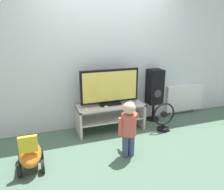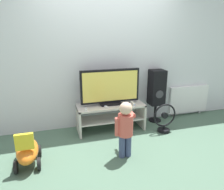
{
  "view_description": "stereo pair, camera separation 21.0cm",
  "coord_description": "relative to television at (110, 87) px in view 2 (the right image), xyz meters",
  "views": [
    {
      "loc": [
        -1.18,
        -3.17,
        1.75
      ],
      "look_at": [
        0.0,
        0.14,
        0.67
      ],
      "focal_mm": 35.0,
      "sensor_mm": 36.0,
      "label": 1
    },
    {
      "loc": [
        -0.98,
        -3.24,
        1.75
      ],
      "look_at": [
        0.0,
        0.14,
        0.67
      ],
      "focal_mm": 35.0,
      "sensor_mm": 36.0,
      "label": 2
    }
  ],
  "objects": [
    {
      "name": "game_console",
      "position": [
        0.38,
        -0.12,
        -0.29
      ],
      "size": [
        0.04,
        0.17,
        0.04
      ],
      "color": "white",
      "rests_on": "tv_stand"
    },
    {
      "name": "ground_plane",
      "position": [
        0.0,
        -0.25,
        -0.78
      ],
      "size": [
        16.0,
        16.0,
        0.0
      ],
      "primitive_type": "plane",
      "color": "#4C6B56"
    },
    {
      "name": "remote_primary",
      "position": [
        -0.45,
        -0.16,
        -0.29
      ],
      "size": [
        0.05,
        0.13,
        0.03
      ],
      "color": "white",
      "rests_on": "tv_stand"
    },
    {
      "name": "floor_fan",
      "position": [
        0.88,
        -0.36,
        -0.55
      ],
      "size": [
        0.42,
        0.22,
        0.51
      ],
      "color": "black",
      "rests_on": "ground_plane"
    },
    {
      "name": "radiator",
      "position": [
        1.75,
        0.22,
        -0.44
      ],
      "size": [
        0.88,
        0.08,
        0.62
      ],
      "color": "white",
      "rests_on": "ground_plane"
    },
    {
      "name": "tv_stand",
      "position": [
        0.0,
        -0.02,
        -0.46
      ],
      "size": [
        1.18,
        0.45,
        0.47
      ],
      "color": "beige",
      "rests_on": "ground_plane"
    },
    {
      "name": "remote_secondary",
      "position": [
        -0.11,
        -0.11,
        -0.29
      ],
      "size": [
        0.07,
        0.13,
        0.03
      ],
      "color": "white",
      "rests_on": "tv_stand"
    },
    {
      "name": "television",
      "position": [
        0.0,
        0.0,
        0.0
      ],
      "size": [
        1.03,
        0.2,
        0.62
      ],
      "color": "black",
      "rests_on": "tv_stand"
    },
    {
      "name": "wall_back",
      "position": [
        0.0,
        0.29,
        0.52
      ],
      "size": [
        10.0,
        0.06,
        2.6
      ],
      "color": "silver",
      "rests_on": "ground_plane"
    },
    {
      "name": "ride_on_toy",
      "position": [
        -1.34,
        -0.74,
        -0.58
      ],
      "size": [
        0.32,
        0.58,
        0.52
      ],
      "color": "orange",
      "rests_on": "ground_plane"
    },
    {
      "name": "speaker_tower",
      "position": [
        0.95,
        0.11,
        -0.12
      ],
      "size": [
        0.27,
        0.26,
        1.01
      ],
      "color": "black",
      "rests_on": "ground_plane"
    },
    {
      "name": "child",
      "position": [
        -0.04,
        -0.91,
        -0.3
      ],
      "size": [
        0.31,
        0.46,
        0.81
      ],
      "color": "#3F4C72",
      "rests_on": "ground_plane"
    }
  ]
}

